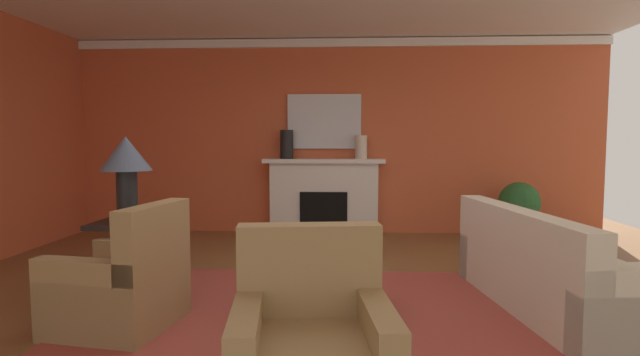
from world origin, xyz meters
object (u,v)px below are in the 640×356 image
coffee_table (319,272)px  vase_mantel_right (361,147)px  armchair_near_window (122,288)px  vase_mantel_left (287,144)px  fireplace (324,198)px  table_lamp (126,162)px  side_table (129,255)px  mantel_mirror (324,121)px  sofa (552,275)px  potted_plant (519,207)px

coffee_table → vase_mantel_right: vase_mantel_right is taller
armchair_near_window → vase_mantel_left: vase_mantel_left is taller
fireplace → table_lamp: 3.56m
side_table → vase_mantel_right: bearing=54.8°
mantel_mirror → side_table: bearing=-116.5°
coffee_table → vase_mantel_left: 3.52m
sofa → armchair_near_window: 3.45m
fireplace → side_table: (-1.60, -3.10, -0.14)m
side_table → vase_mantel_left: size_ratio=1.64×
fireplace → armchair_near_window: size_ratio=1.89×
armchair_near_window → table_lamp: size_ratio=1.27×
sofa → vase_mantel_left: 4.22m
armchair_near_window → vase_mantel_left: bearing=77.8°
armchair_near_window → side_table: bearing=110.1°
fireplace → potted_plant: fireplace is taller
mantel_mirror → side_table: size_ratio=1.58×
side_table → vase_mantel_left: 3.37m
vase_mantel_left → armchair_near_window: bearing=-102.2°
sofa → side_table: 3.65m
armchair_near_window → vase_mantel_right: (1.91, 3.73, 1.00)m
vase_mantel_right → mantel_mirror: bearing=162.8°
coffee_table → potted_plant: size_ratio=1.20×
coffee_table → vase_mantel_left: bearing=101.2°
fireplace → table_lamp: (-1.60, -3.10, 0.69)m
side_table → vase_mantel_left: (1.05, 3.05, 0.95)m
vase_mantel_right → potted_plant: vase_mantel_right is taller
armchair_near_window → potted_plant: armchair_near_window is taller
armchair_near_window → side_table: 0.73m
coffee_table → table_lamp: 1.94m
fireplace → potted_plant: bearing=-8.4°
fireplace → potted_plant: (2.73, -0.40, -0.05)m
mantel_mirror → vase_mantel_right: size_ratio=3.19×
coffee_table → side_table: 1.73m
sofa → table_lamp: size_ratio=2.93×
coffee_table → vase_mantel_left: size_ratio=2.34×
coffee_table → vase_mantel_right: 3.48m
sofa → vase_mantel_right: bearing=115.3°
side_table → table_lamp: size_ratio=0.93×
mantel_mirror → table_lamp: bearing=-116.5°
vase_mantel_left → potted_plant: (3.28, -0.36, -0.86)m
sofa → potted_plant: bearing=76.2°
mantel_mirror → vase_mantel_left: size_ratio=2.58×
fireplace → potted_plant: 2.76m
sofa → vase_mantel_right: 3.64m
side_table → table_lamp: table_lamp is taller
fireplace → vase_mantel_left: size_ratio=4.21×
coffee_table → vase_mantel_left: vase_mantel_left is taller
fireplace → table_lamp: size_ratio=2.40×
side_table → potted_plant: 5.11m
sofa → side_table: (-3.65, 0.11, 0.10)m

